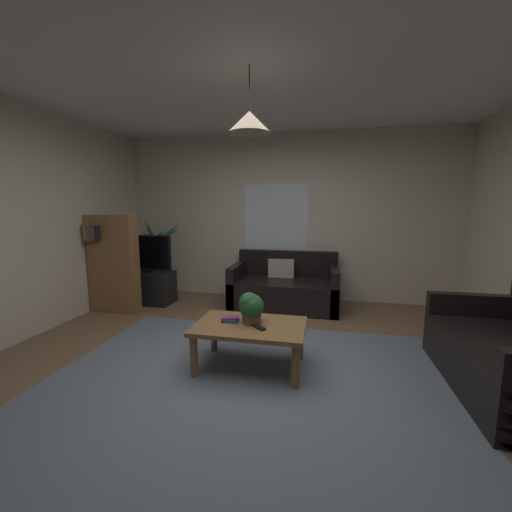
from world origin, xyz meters
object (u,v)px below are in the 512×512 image
potted_plant_on_table (251,307)px  coffee_table (250,331)px  book_on_table_1 (230,318)px  potted_palm_corner (157,261)px  couch_under_window (285,289)px  tv_stand (145,287)px  book_on_table_0 (230,320)px  bookshelf_corner (113,263)px  remote_on_table_0 (258,327)px  tv (142,253)px  pendant_lamp (249,122)px

potted_plant_on_table → coffee_table: bearing=-91.7°
book_on_table_1 → potted_palm_corner: size_ratio=0.12×
couch_under_window → tv_stand: 2.22m
book_on_table_0 → tv_stand: tv_stand is taller
bookshelf_corner → remote_on_table_0: bearing=-28.6°
remote_on_table_0 → tv: tv is taller
potted_palm_corner → tv_stand: bearing=-86.8°
tv_stand → bookshelf_corner: bookshelf_corner is taller
remote_on_table_0 → potted_palm_corner: bearing=-92.1°
book_on_table_0 → potted_plant_on_table: potted_plant_on_table is taller
potted_plant_on_table → tv: bearing=141.8°
couch_under_window → coffee_table: (-0.09, -1.96, 0.09)m
couch_under_window → tv: (-2.20, -0.27, 0.53)m
tv_stand → bookshelf_corner: bearing=-110.7°
book_on_table_1 → remote_on_table_0: bearing=-21.0°
remote_on_table_0 → coffee_table: bearing=-86.3°
remote_on_table_0 → tv_stand: (-2.21, 1.80, -0.19)m
book_on_table_0 → tv_stand: size_ratio=0.17×
couch_under_window → pendant_lamp: pendant_lamp is taller
couch_under_window → remote_on_table_0: couch_under_window is taller
bookshelf_corner → potted_palm_corner: bearing=80.4°
tv → pendant_lamp: bearing=-38.8°
coffee_table → book_on_table_0: bearing=170.8°
potted_plant_on_table → potted_palm_corner: bearing=135.0°
tv_stand → pendant_lamp: pendant_lamp is taller
couch_under_window → pendant_lamp: (-0.09, -1.96, 1.95)m
bookshelf_corner → book_on_table_0: bearing=-29.6°
potted_plant_on_table → pendant_lamp: size_ratio=0.54×
couch_under_window → potted_palm_corner: (-2.23, 0.21, 0.33)m
potted_plant_on_table → pendant_lamp: bearing=-91.7°
couch_under_window → coffee_table: size_ratio=1.55×
tv_stand → potted_palm_corner: (-0.03, 0.45, 0.35)m
remote_on_table_0 → bookshelf_corner: size_ratio=0.11×
coffee_table → tv: tv is taller
book_on_table_1 → bookshelf_corner: bearing=150.4°
coffee_table → potted_palm_corner: potted_palm_corner is taller
couch_under_window → pendant_lamp: bearing=-92.7°
coffee_table → tv: (-2.11, 1.70, 0.44)m
bookshelf_corner → pendant_lamp: (2.30, -1.23, 1.51)m
book_on_table_1 → remote_on_table_0: size_ratio=0.98×
couch_under_window → potted_palm_corner: 2.26m
pendant_lamp → tv: bearing=141.2°
remote_on_table_0 → potted_plant_on_table: size_ratio=0.54×
book_on_table_1 → potted_plant_on_table: bearing=-1.2°
coffee_table → remote_on_table_0: 0.15m
coffee_table → book_on_table_0: 0.22m
coffee_table → bookshelf_corner: (-2.30, 1.23, 0.35)m
book_on_table_1 → potted_plant_on_table: size_ratio=0.53×
book_on_table_1 → potted_plant_on_table: potted_plant_on_table is taller
coffee_table → tv_stand: size_ratio=1.14×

